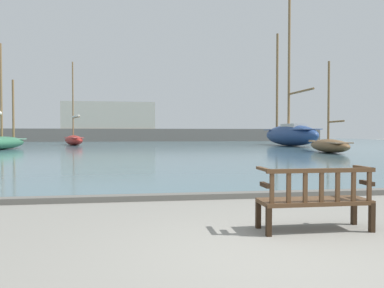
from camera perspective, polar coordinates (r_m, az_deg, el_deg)
ground_plane at (r=4.54m, az=13.01°, el=-16.48°), size 160.00×160.00×0.00m
harbor_water at (r=48.06m, az=-6.47°, el=0.01°), size 100.00×80.00×0.08m
quay_edge_kerb at (r=8.13m, az=2.99°, el=-7.90°), size 40.00×0.30×0.12m
park_bench at (r=5.73m, az=18.26°, el=-7.87°), size 1.60×0.53×0.92m
sailboat_distant_harbor at (r=34.34m, az=-27.14°, el=0.45°), size 3.18×6.71×8.67m
sailboat_far_starboard at (r=40.92m, az=14.67°, el=1.62°), size 3.03×11.29×16.13m
sailboat_outer_port at (r=43.39m, az=-17.60°, el=0.72°), size 3.58×6.60×9.23m
sailboat_outer_starboard at (r=27.47m, az=20.14°, el=-0.12°), size 2.16×6.84×6.30m
far_breakwater at (r=62.10m, az=-8.58°, el=2.21°), size 59.69×2.40×6.49m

